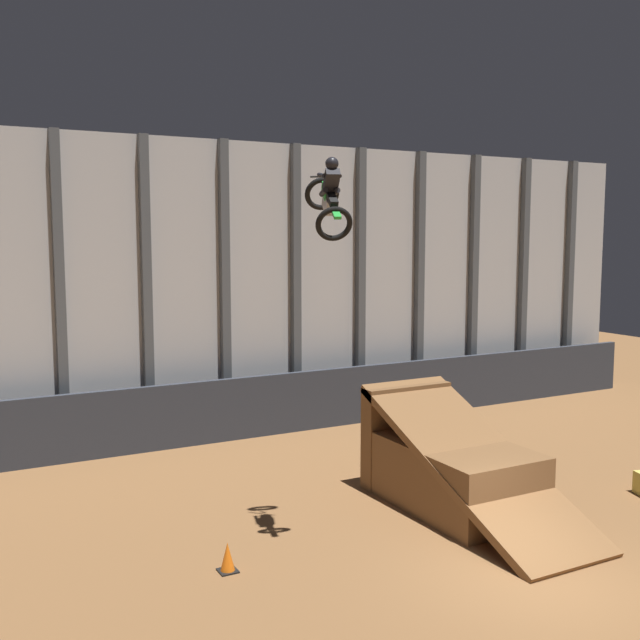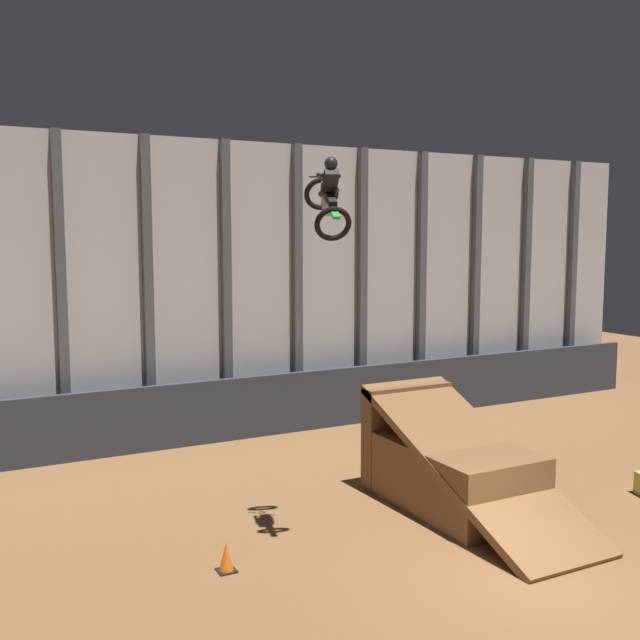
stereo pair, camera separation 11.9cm
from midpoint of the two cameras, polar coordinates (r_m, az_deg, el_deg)
ground_plane at (r=15.34m, az=16.22°, el=-18.62°), size 60.00×60.00×0.00m
arena_back_wall at (r=24.79m, az=-4.40°, el=2.50°), size 32.00×0.40×9.44m
lower_barrier at (r=24.39m, az=-3.33°, el=-6.44°), size 31.36×0.20×1.97m
dirt_ramp at (r=18.54m, az=9.89°, el=-10.92°), size 2.48×6.17×2.77m
rider_bike_solo at (r=15.06m, az=0.85°, el=9.27°), size 1.20×1.89×1.69m
traffic_cone_near_ramp at (r=15.19m, az=-6.92°, el=-17.51°), size 0.36×0.36×0.58m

